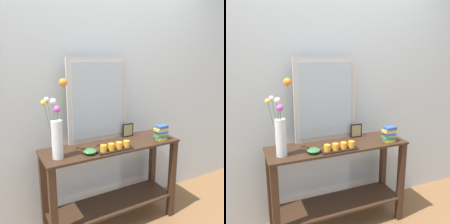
{
  "view_description": "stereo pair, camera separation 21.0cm",
  "coord_description": "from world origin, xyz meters",
  "views": [
    {
      "loc": [
        -0.98,
        -1.8,
        1.6
      ],
      "look_at": [
        0.0,
        0.0,
        1.13
      ],
      "focal_mm": 38.56,
      "sensor_mm": 36.0,
      "label": 1
    },
    {
      "loc": [
        -0.79,
        -1.89,
        1.6
      ],
      "look_at": [
        0.0,
        0.0,
        1.13
      ],
      "focal_mm": 38.56,
      "sensor_mm": 36.0,
      "label": 2
    }
  ],
  "objects": [
    {
      "name": "picture_frame_small",
      "position": [
        0.24,
        0.12,
        0.89
      ],
      "size": [
        0.12,
        0.01,
        0.13
      ],
      "color": "black",
      "rests_on": "console_table"
    },
    {
      "name": "decorative_bowl",
      "position": [
        -0.26,
        -0.1,
        0.85
      ],
      "size": [
        0.11,
        0.11,
        0.04
      ],
      "color": "#38703D",
      "rests_on": "console_table"
    },
    {
      "name": "candle_tray",
      "position": [
        -0.04,
        -0.13,
        0.85
      ],
      "size": [
        0.32,
        0.09,
        0.07
      ],
      "color": "black",
      "rests_on": "console_table"
    },
    {
      "name": "wall_back",
      "position": [
        0.0,
        0.32,
        1.35
      ],
      "size": [
        6.4,
        0.08,
        2.7
      ],
      "primitive_type": "cube",
      "color": "#B2BCC1",
      "rests_on": "ground"
    },
    {
      "name": "tall_vase_left",
      "position": [
        -0.51,
        -0.05,
        1.05
      ],
      "size": [
        0.21,
        0.18,
        0.62
      ],
      "color": "silver",
      "rests_on": "console_table"
    },
    {
      "name": "book_stack",
      "position": [
        0.47,
        -0.11,
        0.9
      ],
      "size": [
        0.13,
        0.1,
        0.14
      ],
      "color": "gold",
      "rests_on": "console_table"
    },
    {
      "name": "console_table",
      "position": [
        0.0,
        0.0,
        0.5
      ],
      "size": [
        1.27,
        0.39,
        0.83
      ],
      "color": "#382316",
      "rests_on": "ground"
    },
    {
      "name": "mirror_leaning",
      "position": [
        -0.05,
        0.17,
        1.21
      ],
      "size": [
        0.59,
        0.03,
        0.77
      ],
      "color": "#B7B2AD",
      "rests_on": "console_table"
    }
  ]
}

